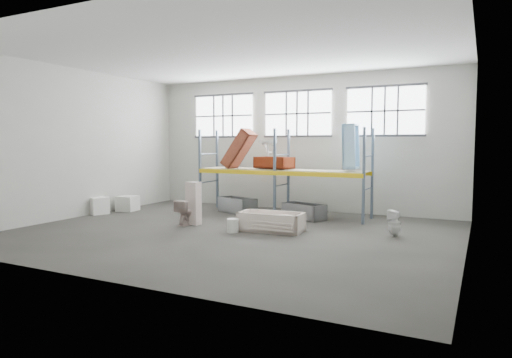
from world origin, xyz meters
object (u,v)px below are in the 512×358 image
Objects in this scene: toilet_white at (394,223)px; steel_tub_left at (237,205)px; rust_tub_flat at (274,163)px; bathtub_beige at (271,222)px; cistern_tall at (193,203)px; blue_tub_upright at (351,147)px; steel_tub_right at (304,211)px; bucket at (233,226)px; carton_near at (98,205)px; toilet_beige at (187,212)px.

steel_tub_left is (-5.83, 1.77, -0.09)m from toilet_white.
bathtub_beige is at bearing -66.90° from rust_tub_flat.
cistern_tall is at bearing 179.08° from bathtub_beige.
blue_tub_upright is at bearing 0.59° from rust_tub_flat.
steel_tub_right is at bearing -156.54° from blue_tub_upright.
bucket is 0.55× the size of carton_near.
bucket is (-4.16, -1.50, -0.17)m from toilet_white.
toilet_beige is 5.67m from blue_tub_upright.
blue_tub_upright reaches higher than toilet_beige.
bucket is at bearing -62.53° from toilet_white.
toilet_white is at bearing 19.82° from bucket.
steel_tub_left is at bearing -99.27° from toilet_white.
steel_tub_left is at bearing 130.69° from bathtub_beige.
bathtub_beige is at bearing 36.75° from bucket.
steel_tub_right is at bearing -5.53° from steel_tub_left.
toilet_beige is at bearing -137.54° from steel_tub_right.
blue_tub_upright is 4.85m from bucket.
bucket is at bearing -7.46° from carton_near.
toilet_white is 0.51× the size of steel_tub_right.
carton_near reaches higher than steel_tub_left.
blue_tub_upright reaches higher than bucket.
bathtub_beige is 2.64× the size of carton_near.
cistern_tall is at bearing -113.65° from rust_tub_flat.
rust_tub_flat is (1.50, 3.18, 1.43)m from toilet_beige.
rust_tub_flat reaches higher than bathtub_beige.
blue_tub_upright reaches higher than cistern_tall.
cistern_tall reaches higher than bathtub_beige.
toilet_white reaches higher than steel_tub_right.
toilet_white is at bearing 4.07° from carton_near.
steel_tub_right is at bearing 17.82° from carton_near.
rust_tub_flat is (-4.52, 2.08, 1.46)m from toilet_white.
cistern_tall reaches higher than steel_tub_left.
blue_tub_upright reaches higher than steel_tub_right.
cistern_tall is at bearing -3.27° from carton_near.
carton_near reaches higher than steel_tub_right.
steel_tub_left is 1.01× the size of blue_tub_upright.
bucket is (0.36, -3.58, -1.63)m from rust_tub_flat.
bucket is (1.69, -0.54, -0.47)m from cistern_tall.
steel_tub_left is 2.05m from rust_tub_flat.
toilet_beige is at bearing -178.35° from bathtub_beige.
bucket is at bearing -146.97° from bathtub_beige.
blue_tub_upright is (-1.79, 2.11, 2.04)m from toilet_white.
bathtub_beige is 3.53m from rust_tub_flat.
rust_tub_flat is (1.33, 3.05, 1.16)m from cistern_tall.
toilet_white is at bearing -168.30° from toilet_beige.
steel_tub_right is 2.15m from rust_tub_flat.
toilet_white is 0.49× the size of steel_tub_left.
toilet_white is 4.43m from bucket.
toilet_beige is 1.09× the size of toilet_white.
toilet_beige is 1.13× the size of carton_near.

